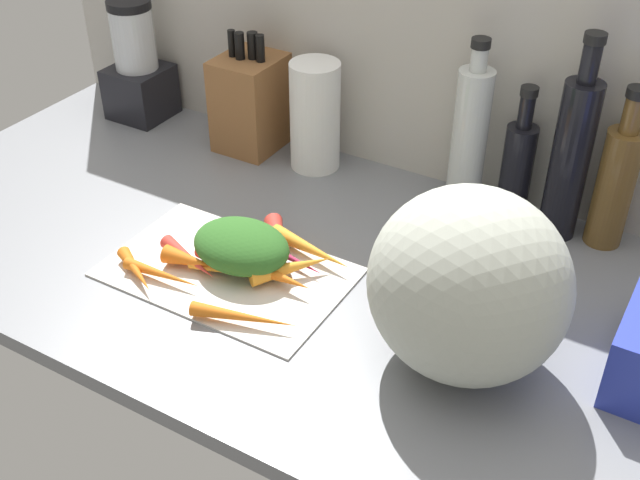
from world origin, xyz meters
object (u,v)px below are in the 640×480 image
carrot_1 (189,259)px  carrot_6 (278,239)px  carrot_7 (191,261)px  carrot_11 (292,267)px  carrot_10 (218,269)px  bottle_1 (517,166)px  paper_towel_roll (315,116)px  carrot_9 (310,249)px  carrot_5 (244,317)px  winter_squash (468,286)px  knife_block (252,101)px  carrot_4 (162,274)px  cutting_board (227,271)px  bottle_0 (469,137)px  carrot_3 (275,275)px  carrot_0 (288,257)px  bottle_2 (571,156)px  carrot_8 (220,263)px  carrot_2 (136,271)px  bottle_3 (615,183)px  blender_appliance (138,68)px

carrot_1 → carrot_6: carrot_6 is taller
carrot_7 → carrot_11: bearing=23.8°
carrot_10 → carrot_11: 12.41cm
bottle_1 → paper_towel_roll: bearing=-176.3°
carrot_6 → carrot_9: size_ratio=0.71×
carrot_5 → winter_squash: size_ratio=0.60×
knife_block → carrot_4: bearing=-73.3°
cutting_board → carrot_1: carrot_1 is taller
bottle_0 → bottle_1: 10.15cm
carrot_5 → carrot_6: carrot_6 is taller
carrot_11 → carrot_3: bearing=-111.9°
carrot_3 → knife_block: size_ratio=0.54×
carrot_0 → carrot_5: 17.17cm
carrot_7 → bottle_2: bottle_2 is taller
carrot_8 → carrot_7: bearing=-156.0°
carrot_2 → bottle_3: bearing=38.5°
carrot_0 → carrot_4: bearing=-136.2°
carrot_0 → carrot_4: (-15.47, -14.86, 0.05)cm
blender_appliance → carrot_6: bearing=-27.4°
cutting_board → knife_block: (-22.10, 40.55, 9.85)cm
carrot_1 → carrot_11: (16.62, 6.32, 0.44)cm
carrot_4 → bottle_2: (52.16, 48.19, 14.01)cm
winter_squash → carrot_8: bearing=-179.1°
carrot_4 → knife_block: 51.11cm
carrot_5 → carrot_1: bearing=155.5°
blender_appliance → carrot_3: bearing=-31.9°
carrot_4 → bottle_3: (60.14, 49.76, 10.33)cm
bottle_1 → carrot_10: bearing=-129.2°
carrot_5 → knife_block: (-32.60, 50.40, 8.24)cm
cutting_board → paper_towel_roll: (-5.95, 39.34, 10.84)cm
cutting_board → carrot_9: carrot_9 is taller
carrot_2 → carrot_9: bearing=41.6°
carrot_3 → carrot_10: (-9.65, -2.74, -0.69)cm
carrot_2 → knife_block: size_ratio=0.49×
cutting_board → paper_towel_roll: paper_towel_roll is taller
carrot_0 → carrot_6: 4.85cm
carrot_7 → bottle_3: size_ratio=0.34×
carrot_1 → knife_block: (-15.93, 42.80, 8.15)cm
carrot_10 → bottle_2: size_ratio=0.28×
carrot_3 → paper_towel_roll: 42.19cm
carrot_4 → bottle_0: bottle_0 is taller
carrot_5 → cutting_board: bearing=136.8°
carrot_1 → blender_appliance: size_ratio=0.52×
carrot_2 → bottle_0: (38.03, 49.97, 12.50)cm
carrot_5 → carrot_11: bearing=90.3°
carrot_2 → bottle_0: bearing=52.7°
bottle_0 → carrot_9: bearing=-117.7°
knife_block → carrot_1: bearing=-69.6°
carrot_3 → bottle_1: bearing=57.6°
carrot_3 → carrot_6: (-5.17, 9.03, 0.02)cm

